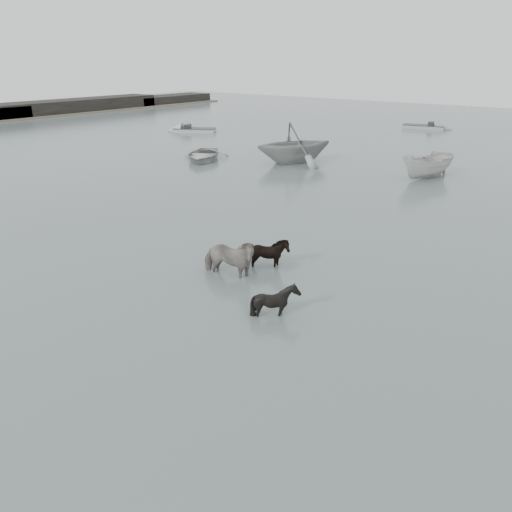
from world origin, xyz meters
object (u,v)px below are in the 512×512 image
object	(u,v)px
pony_dark	(267,250)
pony_black	(275,295)
rowboat_lead	(203,153)
pony_pinto	(228,251)

from	to	relation	value
pony_dark	pony_black	distance (m)	3.40
pony_dark	pony_black	world-z (taller)	pony_dark
pony_dark	rowboat_lead	world-z (taller)	pony_dark
pony_pinto	pony_black	size ratio (longest dim) A/B	1.67
pony_black	rowboat_lead	xyz separation A→B (m)	(-17.56, 15.52, -0.15)
pony_dark	rowboat_lead	bearing A→B (deg)	75.10
pony_pinto	rowboat_lead	size ratio (longest dim) A/B	0.46
pony_pinto	pony_black	xyz separation A→B (m)	(2.84, -1.25, -0.26)
rowboat_lead	pony_dark	bearing A→B (deg)	-72.30
pony_pinto	pony_black	distance (m)	3.11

